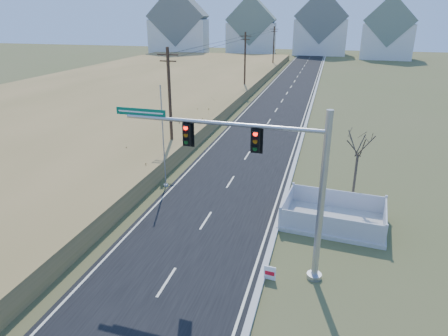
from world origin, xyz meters
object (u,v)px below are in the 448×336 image
open_sign (270,273)px  fence_enclosure (333,219)px  traffic_signal_mast (278,178)px  flagpole (164,148)px  bare_tree (359,143)px

open_sign → fence_enclosure: bearing=72.0°
traffic_signal_mast → flagpole: traffic_signal_mast is taller
open_sign → flagpole: size_ratio=0.10×
open_sign → bare_tree: size_ratio=0.13×
flagpole → bare_tree: 12.78m
fence_enclosure → flagpole: flagpole is taller
fence_enclosure → traffic_signal_mast: bearing=-110.7°
fence_enclosure → bare_tree: 4.97m
fence_enclosure → open_sign: bearing=-108.4°
traffic_signal_mast → fence_enclosure: bearing=66.4°
open_sign → bare_tree: (3.91, 9.13, 3.79)m
traffic_signal_mast → flagpole: size_ratio=1.39×
open_sign → flagpole: 12.68m
fence_enclosure → bare_tree: bearing=73.9°
flagpole → bare_tree: flagpole is taller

